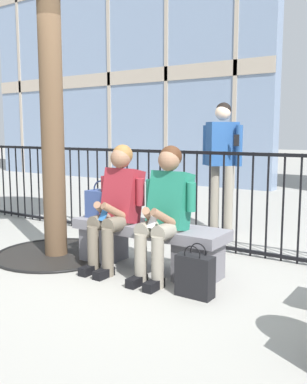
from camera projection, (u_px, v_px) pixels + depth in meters
ground_plane at (148, 269)px, 4.24m from camera, size 60.00×60.00×0.00m
stone_bench at (148, 242)px, 4.21m from camera, size 1.60×0.44×0.45m
seated_person_with_phone at (117, 203)px, 4.20m from camera, size 0.52×0.66×1.21m
seated_person_companion at (165, 208)px, 3.89m from camera, size 0.52×0.66×1.21m
handbag_on_bench at (101, 203)px, 4.47m from camera, size 0.29×0.19×0.39m
shopping_bag at (195, 275)px, 3.50m from camera, size 0.31×0.14×0.44m
bystander_at_railing at (222, 158)px, 5.62m from camera, size 0.55×0.43×1.71m
plaza_railing at (196, 199)px, 4.97m from camera, size 8.05×0.04×1.12m
building_facade_left at (113, 16)px, 11.92m from camera, size 9.41×0.43×9.00m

